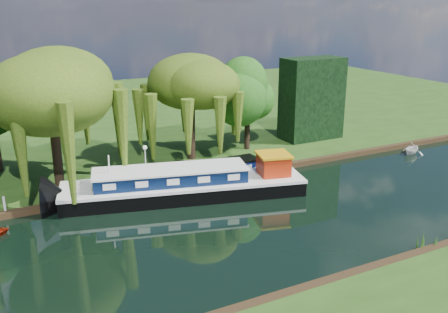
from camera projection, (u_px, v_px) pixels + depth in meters
ground at (195, 237)px, 30.46m from camera, size 120.00×120.00×0.00m
far_bank at (78, 119)px, 59.21m from camera, size 120.00×52.00×0.45m
dutch_barge at (186, 185)px, 36.36m from camera, size 18.00×8.19×3.71m
narrowboat at (202, 179)px, 38.06m from camera, size 13.62×2.63×1.98m
white_cruiser at (411, 154)px, 46.75m from camera, size 3.01×2.82×1.28m
willow_left at (50, 92)px, 35.54m from camera, size 8.09×8.09×9.69m
willow_right at (190, 92)px, 42.17m from camera, size 6.66×6.66×8.12m
tree_far_right at (248, 95)px, 45.28m from camera, size 4.48×4.48×7.33m
conifer_hedge at (312, 99)px, 49.27m from camera, size 6.00×3.00×8.00m
lamppost at (145, 153)px, 38.84m from camera, size 0.36×0.36×2.56m
mooring_posts at (142, 181)px, 37.07m from camera, size 19.16×0.16×1.00m
reeds_near at (368, 258)px, 26.87m from camera, size 33.70×1.50×1.10m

